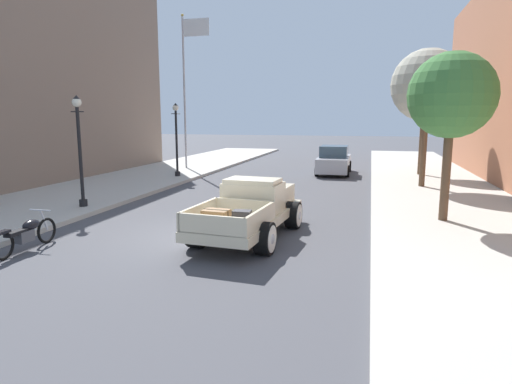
{
  "coord_description": "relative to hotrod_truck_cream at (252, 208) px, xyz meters",
  "views": [
    {
      "loc": [
        4.39,
        -11.13,
        3.24
      ],
      "look_at": [
        1.07,
        1.63,
        1.0
      ],
      "focal_mm": 30.81,
      "sensor_mm": 36.0,
      "label": 1
    }
  ],
  "objects": [
    {
      "name": "ground_plane",
      "position": [
        -1.28,
        -0.38,
        -0.75
      ],
      "size": [
        140.0,
        140.0,
        0.0
      ],
      "primitive_type": "plane",
      "color": "#47474C"
    },
    {
      "name": "sidewalk_right",
      "position": [
        5.97,
        -0.38,
        -0.68
      ],
      "size": [
        5.5,
        64.0,
        0.15
      ],
      "primitive_type": "cube",
      "color": "#B7B2A8",
      "rests_on": "ground"
    },
    {
      "name": "hotrod_truck_cream",
      "position": [
        0.0,
        0.0,
        0.0
      ],
      "size": [
        2.45,
        5.03,
        1.58
      ],
      "color": "beige",
      "rests_on": "ground"
    },
    {
      "name": "motorcycle_parked",
      "position": [
        -4.96,
        -2.86,
        -0.31
      ],
      "size": [
        0.62,
        2.12,
        0.93
      ],
      "color": "black",
      "rests_on": "ground"
    },
    {
      "name": "car_background_silver",
      "position": [
        1.1,
        14.19,
        0.01
      ],
      "size": [
        1.89,
        4.31,
        1.65
      ],
      "color": "#B7B7BC",
      "rests_on": "ground"
    },
    {
      "name": "street_lamp_near",
      "position": [
        -6.62,
        1.67,
        1.63
      ],
      "size": [
        0.5,
        0.32,
        3.85
      ],
      "color": "black",
      "rests_on": "sidewalk_left"
    },
    {
      "name": "street_lamp_far",
      "position": [
        -6.85,
        10.04,
        1.63
      ],
      "size": [
        0.5,
        0.32,
        3.85
      ],
      "color": "black",
      "rests_on": "sidewalk_left"
    },
    {
      "name": "flagpole",
      "position": [
        -7.77,
        13.86,
        5.02
      ],
      "size": [
        1.74,
        0.16,
        9.16
      ],
      "color": "#B2B2B7",
      "rests_on": "sidewalk_left"
    },
    {
      "name": "street_tree_nearest",
      "position": [
        5.34,
        2.6,
        3.1
      ],
      "size": [
        2.51,
        2.51,
        4.99
      ],
      "color": "brown",
      "rests_on": "sidewalk_right"
    },
    {
      "name": "street_tree_second",
      "position": [
        5.44,
        9.58,
        3.87
      ],
      "size": [
        3.17,
        3.17,
        6.08
      ],
      "color": "brown",
      "rests_on": "sidewalk_right"
    },
    {
      "name": "street_tree_third",
      "position": [
        5.8,
        14.05,
        3.76
      ],
      "size": [
        2.61,
        2.61,
        5.7
      ],
      "color": "brown",
      "rests_on": "sidewalk_right"
    }
  ]
}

